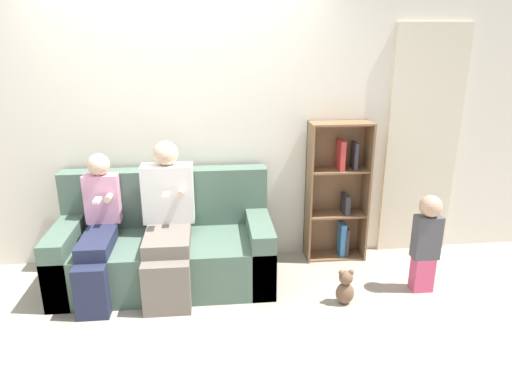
{
  "coord_description": "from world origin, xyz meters",
  "views": [
    {
      "loc": [
        0.27,
        -3.07,
        1.99
      ],
      "look_at": [
        0.64,
        0.56,
        0.76
      ],
      "focal_mm": 32.0,
      "sensor_mm": 36.0,
      "label": 1
    }
  ],
  "objects_px": {
    "child_seated": "(98,229)",
    "bookshelf": "(338,193)",
    "toddler_standing": "(426,240)",
    "couch": "(166,247)",
    "teddy_bear": "(345,288)",
    "adult_seated": "(167,218)"
  },
  "relations": [
    {
      "from": "adult_seated",
      "to": "child_seated",
      "type": "height_order",
      "value": "adult_seated"
    },
    {
      "from": "adult_seated",
      "to": "child_seated",
      "type": "bearing_deg",
      "value": -177.21
    },
    {
      "from": "bookshelf",
      "to": "couch",
      "type": "bearing_deg",
      "value": -168.63
    },
    {
      "from": "bookshelf",
      "to": "teddy_bear",
      "type": "xyz_separation_m",
      "value": [
        -0.14,
        -0.85,
        -0.49
      ]
    },
    {
      "from": "child_seated",
      "to": "toddler_standing",
      "type": "xyz_separation_m",
      "value": [
        2.62,
        -0.24,
        -0.11
      ]
    },
    {
      "from": "couch",
      "to": "bookshelf",
      "type": "bearing_deg",
      "value": 11.37
    },
    {
      "from": "toddler_standing",
      "to": "bookshelf",
      "type": "xyz_separation_m",
      "value": [
        -0.55,
        0.71,
        0.18
      ]
    },
    {
      "from": "child_seated",
      "to": "bookshelf",
      "type": "height_order",
      "value": "bookshelf"
    },
    {
      "from": "toddler_standing",
      "to": "child_seated",
      "type": "bearing_deg",
      "value": 174.74
    },
    {
      "from": "couch",
      "to": "bookshelf",
      "type": "distance_m",
      "value": 1.63
    },
    {
      "from": "teddy_bear",
      "to": "child_seated",
      "type": "bearing_deg",
      "value": 168.76
    },
    {
      "from": "couch",
      "to": "teddy_bear",
      "type": "distance_m",
      "value": 1.53
    },
    {
      "from": "toddler_standing",
      "to": "couch",
      "type": "bearing_deg",
      "value": 169.49
    },
    {
      "from": "child_seated",
      "to": "toddler_standing",
      "type": "height_order",
      "value": "child_seated"
    },
    {
      "from": "adult_seated",
      "to": "bookshelf",
      "type": "distance_m",
      "value": 1.59
    },
    {
      "from": "child_seated",
      "to": "bookshelf",
      "type": "relative_size",
      "value": 0.86
    },
    {
      "from": "couch",
      "to": "adult_seated",
      "type": "relative_size",
      "value": 1.47
    },
    {
      "from": "bookshelf",
      "to": "teddy_bear",
      "type": "bearing_deg",
      "value": -99.69
    },
    {
      "from": "child_seated",
      "to": "bookshelf",
      "type": "xyz_separation_m",
      "value": [
        2.07,
        0.47,
        0.07
      ]
    },
    {
      "from": "couch",
      "to": "adult_seated",
      "type": "xyz_separation_m",
      "value": [
        0.04,
        -0.12,
        0.32
      ]
    },
    {
      "from": "toddler_standing",
      "to": "teddy_bear",
      "type": "relative_size",
      "value": 2.83
    },
    {
      "from": "adult_seated",
      "to": "teddy_bear",
      "type": "distance_m",
      "value": 1.52
    }
  ]
}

